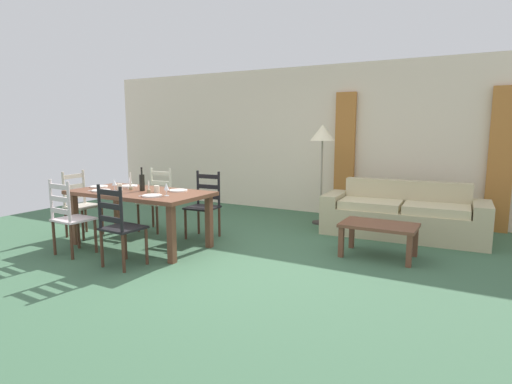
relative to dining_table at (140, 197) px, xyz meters
name	(u,v)px	position (x,y,z in m)	size (l,w,h in m)	color
ground_plane	(219,259)	(1.24, 0.04, -0.67)	(9.60, 9.60, 0.02)	#3C6345
wall_far	(317,141)	(1.24, 3.34, 0.69)	(9.60, 0.16, 2.70)	beige
curtain_panel_left	(345,155)	(1.81, 3.20, 0.44)	(0.35, 0.08, 2.20)	#B46F31
curtain_panel_right	(501,160)	(4.21, 3.20, 0.44)	(0.35, 0.08, 2.20)	#B46F31
dining_table	(140,197)	(0.00, 0.00, 0.00)	(1.90, 0.96, 0.75)	brown
dining_chair_near_left	(70,218)	(-0.47, -0.73, -0.19)	(0.44, 0.43, 0.96)	silver
dining_chair_near_right	(120,226)	(0.43, -0.77, -0.19)	(0.44, 0.42, 0.96)	black
dining_chair_far_left	(157,200)	(-0.43, 0.78, -0.19)	(0.44, 0.42, 0.96)	beige
dining_chair_far_right	(204,205)	(0.48, 0.79, -0.19)	(0.44, 0.43, 0.96)	black
dining_chair_head_west	(81,204)	(-1.17, -0.02, -0.19)	(0.42, 0.44, 0.96)	beige
dinner_plate_near_left	(101,190)	(-0.45, -0.25, 0.10)	(0.24, 0.24, 0.02)	white
fork_near_left	(93,190)	(-0.60, -0.25, 0.09)	(0.02, 0.17, 0.01)	silver
dinner_plate_near_right	(152,196)	(0.45, -0.25, 0.10)	(0.24, 0.24, 0.02)	white
fork_near_right	(143,195)	(0.30, -0.25, 0.09)	(0.02, 0.17, 0.01)	silver
dinner_plate_far_left	(129,186)	(-0.45, 0.25, 0.10)	(0.24, 0.24, 0.02)	white
fork_far_left	(122,186)	(-0.60, 0.25, 0.09)	(0.02, 0.17, 0.01)	silver
dinner_plate_far_right	(178,190)	(0.45, 0.25, 0.10)	(0.24, 0.24, 0.02)	white
fork_far_right	(170,190)	(0.30, 0.25, 0.09)	(0.02, 0.17, 0.01)	silver
dinner_plate_head_west	(99,187)	(-0.78, 0.00, 0.10)	(0.24, 0.24, 0.02)	white
fork_head_west	(92,186)	(-0.93, 0.00, 0.09)	(0.02, 0.17, 0.01)	silver
wine_bottle	(142,182)	(0.01, 0.04, 0.20)	(0.07, 0.07, 0.32)	black
wine_glass_near_left	(114,183)	(-0.31, -0.15, 0.20)	(0.06, 0.06, 0.16)	white
wine_glass_near_right	(166,187)	(0.58, -0.14, 0.20)	(0.06, 0.06, 0.16)	white
wine_glass_far_left	(130,181)	(-0.30, 0.12, 0.20)	(0.06, 0.06, 0.16)	white
coffee_cup_primary	(157,189)	(0.28, 0.02, 0.13)	(0.07, 0.07, 0.09)	beige
coffee_cup_secondary	(120,187)	(-0.28, -0.08, 0.13)	(0.07, 0.07, 0.09)	beige
candle_tall	(131,185)	(-0.18, 0.02, 0.15)	(0.05, 0.05, 0.24)	#998C66
candle_short	(149,189)	(0.20, -0.04, 0.13)	(0.05, 0.05, 0.16)	#998C66
couch	(403,216)	(3.01, 2.26, -0.37)	(2.32, 0.91, 0.80)	tan
coffee_table	(379,229)	(2.92, 1.05, -0.31)	(0.90, 0.56, 0.42)	brown
standing_lamp	(322,139)	(1.66, 2.45, 0.75)	(0.40, 0.40, 1.64)	#332D28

